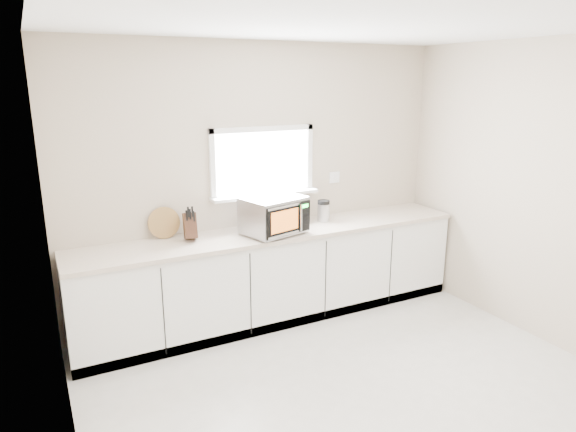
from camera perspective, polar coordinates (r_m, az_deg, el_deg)
ground at (r=4.08m, az=9.82°, el=-20.32°), size 4.00×4.00×0.00m
back_wall at (r=5.16m, az=-2.88°, el=3.99°), size 4.00×0.17×2.70m
cabinets at (r=5.16m, az=-1.38°, el=-6.70°), size 3.92×0.60×0.88m
countertop at (r=5.00m, az=-1.36°, el=-1.83°), size 3.92×0.64×0.04m
microwave at (r=4.84m, az=-1.55°, el=0.13°), size 0.64×0.55×0.35m
knife_block at (r=4.75m, az=-10.84°, el=-1.00°), size 0.14×0.24×0.33m
cutting_board at (r=4.85m, az=-13.61°, el=-0.73°), size 0.29×0.07×0.29m
coffee_grinder at (r=5.30m, az=3.97°, el=0.60°), size 0.15×0.15×0.22m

